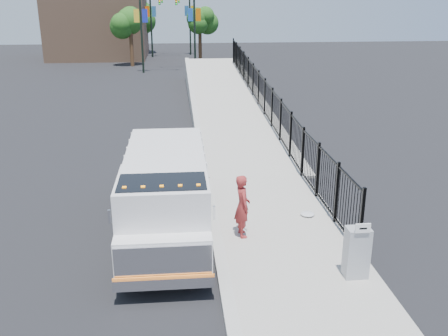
{
  "coord_description": "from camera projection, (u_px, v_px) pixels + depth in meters",
  "views": [
    {
      "loc": [
        -1.01,
        -13.01,
        6.44
      ],
      "look_at": [
        0.47,
        2.0,
        1.2
      ],
      "focal_mm": 40.0,
      "sensor_mm": 36.0,
      "label": 1
    }
  ],
  "objects": [
    {
      "name": "tree_0",
      "position": [
        130.0,
        24.0,
        46.52
      ],
      "size": [
        2.54,
        2.54,
        5.27
      ],
      "color": "#382314",
      "rests_on": "ground"
    },
    {
      "name": "tree_2",
      "position": [
        140.0,
        18.0,
        57.56
      ],
      "size": [
        3.35,
        3.35,
        5.68
      ],
      "color": "#382314",
      "rests_on": "ground"
    },
    {
      "name": "light_pole_1",
      "position": [
        191.0,
        20.0,
        44.5
      ],
      "size": [
        3.78,
        0.22,
        8.0
      ],
      "color": "black",
      "rests_on": "ground"
    },
    {
      "name": "debris",
      "position": [
        308.0,
        214.0,
        15.1
      ],
      "size": [
        0.42,
        0.42,
        0.11
      ],
      "primitive_type": "ellipsoid",
      "color": "silver",
      "rests_on": "sidewalk"
    },
    {
      "name": "curb",
      "position": [
        221.0,
        263.0,
        12.53
      ],
      "size": [
        0.3,
        12.0,
        0.16
      ],
      "primitive_type": "cube",
      "color": "#ADAAA3",
      "rests_on": "ground"
    },
    {
      "name": "utility_cabinet",
      "position": [
        357.0,
        252.0,
        11.67
      ],
      "size": [
        0.55,
        0.4,
        1.25
      ],
      "primitive_type": "cube",
      "color": "gray",
      "rests_on": "sidewalk"
    },
    {
      "name": "tree_1",
      "position": [
        200.0,
        23.0,
        49.07
      ],
      "size": [
        2.04,
        2.04,
        5.02
      ],
      "color": "#382314",
      "rests_on": "ground"
    },
    {
      "name": "truck",
      "position": [
        165.0,
        191.0,
        13.73
      ],
      "size": [
        2.36,
        7.01,
        2.4
      ],
      "rotation": [
        0.0,
        0.0,
        -0.01
      ],
      "color": "black",
      "rests_on": "ground"
    },
    {
      "name": "light_pole_2",
      "position": [
        154.0,
        16.0,
        53.54
      ],
      "size": [
        3.78,
        0.22,
        8.0
      ],
      "color": "black",
      "rests_on": "ground"
    },
    {
      "name": "building",
      "position": [
        98.0,
        19.0,
        53.66
      ],
      "size": [
        10.0,
        10.0,
        8.0
      ],
      "primitive_type": "cube",
      "color": "#8C664C",
      "rests_on": "ground"
    },
    {
      "name": "worker",
      "position": [
        242.0,
        206.0,
        13.59
      ],
      "size": [
        0.5,
        0.69,
        1.77
      ],
      "primitive_type": "imported",
      "rotation": [
        0.0,
        0.0,
        1.69
      ],
      "color": "maroon",
      "rests_on": "sidewalk"
    },
    {
      "name": "ground",
      "position": [
        215.0,
        230.0,
        14.44
      ],
      "size": [
        120.0,
        120.0,
        0.0
      ],
      "primitive_type": "plane",
      "color": "black",
      "rests_on": "ground"
    },
    {
      "name": "sidewalk",
      "position": [
        296.0,
        260.0,
        12.72
      ],
      "size": [
        3.55,
        12.0,
        0.12
      ],
      "primitive_type": "cube",
      "color": "#9E998E",
      "rests_on": "ground"
    },
    {
      "name": "ramp",
      "position": [
        229.0,
        110.0,
        29.68
      ],
      "size": [
        3.95,
        24.06,
        3.19
      ],
      "primitive_type": "cube",
      "rotation": [
        0.06,
        0.0,
        0.0
      ],
      "color": "#9E998E",
      "rests_on": "ground"
    },
    {
      "name": "light_pole_0",
      "position": [
        145.0,
        21.0,
        42.39
      ],
      "size": [
        3.77,
        0.22,
        8.0
      ],
      "color": "black",
      "rests_on": "ground"
    },
    {
      "name": "arrow_sign",
      "position": [
        363.0,
        228.0,
        11.22
      ],
      "size": [
        0.35,
        0.04,
        0.22
      ],
      "primitive_type": "cube",
      "color": "white",
      "rests_on": "utility_cabinet"
    },
    {
      "name": "light_pole_3",
      "position": [
        187.0,
        15.0,
        55.61
      ],
      "size": [
        3.78,
        0.22,
        8.0
      ],
      "color": "black",
      "rests_on": "ground"
    },
    {
      "name": "iron_fence",
      "position": [
        264.0,
        109.0,
        25.76
      ],
      "size": [
        0.1,
        28.0,
        1.8
      ],
      "primitive_type": "cube",
      "color": "black",
      "rests_on": "ground"
    }
  ]
}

